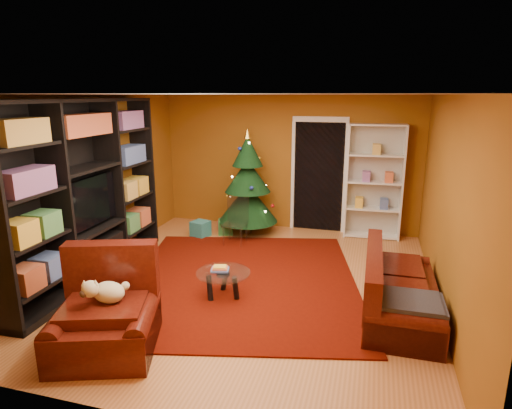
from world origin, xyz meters
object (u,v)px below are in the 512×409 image
(rug, at_px, (243,280))
(christmas_tree, at_px, (248,184))
(white_bookshelf, at_px, (374,182))
(gift_box_green, at_px, (226,227))
(coffee_table, at_px, (223,284))
(acrylic_chair, at_px, (235,224))
(gift_box_red, at_px, (225,225))
(gift_box_teal, at_px, (200,229))
(media_unit, at_px, (84,192))
(armchair, at_px, (104,313))
(dog, at_px, (109,292))
(sofa, at_px, (401,284))

(rug, height_order, christmas_tree, christmas_tree)
(christmas_tree, xyz_separation_m, white_bookshelf, (2.28, 0.42, 0.07))
(rug, height_order, gift_box_green, gift_box_green)
(white_bookshelf, xyz_separation_m, coffee_table, (-1.82, -3.09, -0.86))
(rug, bearing_deg, coffee_table, -99.64)
(christmas_tree, relative_size, acrylic_chair, 2.63)
(gift_box_red, xyz_separation_m, coffee_table, (0.96, -2.74, 0.07))
(gift_box_teal, bearing_deg, rug, -50.90)
(media_unit, bearing_deg, armchair, -52.25)
(gift_box_green, relative_size, dog, 0.69)
(gift_box_teal, xyz_separation_m, acrylic_chair, (0.78, -0.27, 0.24))
(media_unit, distance_m, acrylic_chair, 2.61)
(gift_box_red, relative_size, dog, 0.56)
(gift_box_teal, bearing_deg, coffee_table, -60.58)
(rug, distance_m, armchair, 2.24)
(armchair, relative_size, sofa, 0.59)
(sofa, relative_size, acrylic_chair, 2.41)
(sofa, bearing_deg, acrylic_chair, 55.94)
(rug, distance_m, gift_box_green, 2.19)
(media_unit, relative_size, gift_box_teal, 11.22)
(rug, height_order, dog, dog)
(gift_box_green, relative_size, armchair, 0.25)
(white_bookshelf, distance_m, dog, 5.18)
(gift_box_teal, distance_m, acrylic_chair, 0.85)
(dog, relative_size, acrylic_chair, 0.52)
(white_bookshelf, xyz_separation_m, acrylic_chair, (-2.31, -1.11, -0.66))
(media_unit, distance_m, coffee_table, 2.36)
(gift_box_green, bearing_deg, dog, -88.07)
(gift_box_green, height_order, gift_box_red, gift_box_green)
(gift_box_teal, bearing_deg, sofa, -31.06)
(gift_box_green, bearing_deg, gift_box_red, 115.58)
(white_bookshelf, relative_size, armchair, 1.98)
(dog, relative_size, sofa, 0.22)
(media_unit, height_order, christmas_tree, media_unit)
(media_unit, relative_size, sofa, 1.80)
(gift_box_green, relative_size, sofa, 0.15)
(rug, xyz_separation_m, white_bookshelf, (1.73, 2.52, 1.03))
(media_unit, xyz_separation_m, armchair, (1.32, -1.58, -0.85))
(christmas_tree, xyz_separation_m, sofa, (2.67, -2.52, -0.58))
(gift_box_teal, bearing_deg, media_unit, -111.08)
(media_unit, height_order, coffee_table, media_unit)
(rug, height_order, media_unit, media_unit)
(media_unit, distance_m, sofa, 4.38)
(gift_box_teal, relative_size, coffee_table, 0.42)
(rug, height_order, gift_box_red, gift_box_red)
(gift_box_red, relative_size, white_bookshelf, 0.10)
(rug, distance_m, gift_box_teal, 2.17)
(media_unit, relative_size, coffee_table, 4.70)
(rug, relative_size, acrylic_chair, 4.84)
(white_bookshelf, height_order, dog, white_bookshelf)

